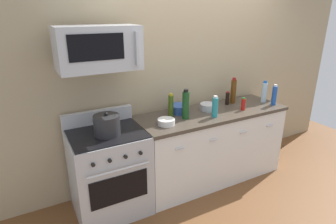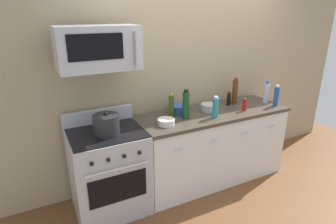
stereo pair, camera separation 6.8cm
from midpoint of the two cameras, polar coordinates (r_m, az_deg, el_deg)
ground_plane at (r=3.84m, az=7.87°, el=-12.90°), size 5.99×5.99×0.00m
back_wall at (r=3.64m, az=5.06°, el=8.47°), size 4.99×0.10×2.70m
counter_unit at (r=3.61m, az=8.22°, el=-6.76°), size 1.90×0.66×0.92m
range_oven at (r=3.09m, az=-12.54°, el=-11.78°), size 0.76×0.69×1.07m
microwave at (r=2.71m, az=-14.88°, el=12.52°), size 0.74×0.44×0.40m
bottle_water_clear at (r=3.91m, az=18.58°, el=3.89°), size 0.07×0.07×0.29m
bottle_dish_soap at (r=3.22m, az=8.97°, el=1.01°), size 0.07×0.07×0.25m
bottle_olive_oil at (r=3.18m, az=-0.03°, el=1.27°), size 0.06×0.06×0.28m
bottle_soda_blue at (r=3.83m, az=20.41°, el=3.23°), size 0.06×0.06×0.27m
bottle_wine_amber at (r=3.75m, az=12.69°, el=4.18°), size 0.07×0.07×0.34m
bottle_wine_green at (r=3.12m, az=3.00°, el=1.47°), size 0.08×0.08×0.34m
bottle_hot_sauce_red at (r=3.53m, az=14.59°, el=1.56°), size 0.05×0.05×0.16m
bottle_soy_sauce_dark at (r=3.69m, az=11.51°, el=2.74°), size 0.05×0.05×0.18m
bowl_blue_mixing at (r=3.33m, az=1.74°, el=0.70°), size 0.23×0.23×0.10m
bowl_white_ceramic at (r=2.98m, az=-1.03°, el=-1.99°), size 0.19×0.19×0.07m
bowl_steel_prep at (r=3.46m, az=7.70°, el=1.09°), size 0.21×0.21×0.08m
stockpot at (r=2.80m, az=-13.07°, el=-2.61°), size 0.26×0.26×0.23m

